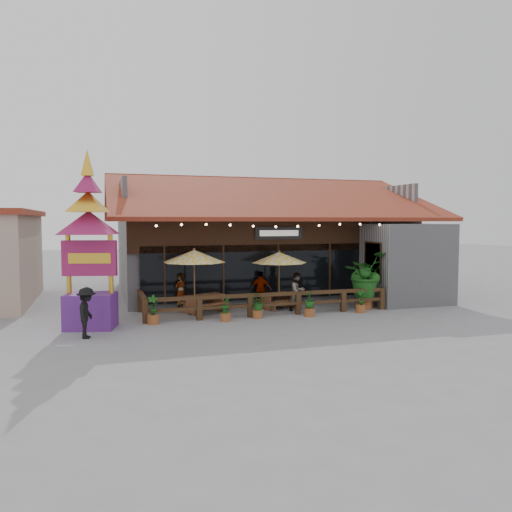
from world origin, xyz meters
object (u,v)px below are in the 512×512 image
object	(u,v)px
umbrella_left	(194,256)
picnic_table_left	(205,301)
thai_sign_tower	(89,227)
picnic_table_right	(277,298)
tropical_plant	(365,276)
pedestrian	(87,313)
umbrella_right	(279,258)

from	to	relation	value
umbrella_left	picnic_table_left	world-z (taller)	umbrella_left
picnic_table_left	thai_sign_tower	world-z (taller)	thai_sign_tower
picnic_table_left	picnic_table_right	distance (m)	3.16
picnic_table_left	picnic_table_right	size ratio (longest dim) A/B	1.15
picnic_table_right	tropical_plant	size ratio (longest dim) A/B	0.68
thai_sign_tower	tropical_plant	size ratio (longest dim) A/B	2.72
picnic_table_right	umbrella_left	bearing A→B (deg)	-174.98
umbrella_left	pedestrian	world-z (taller)	umbrella_left
umbrella_left	tropical_plant	xyz separation A→B (m)	(7.21, -0.75, -0.93)
umbrella_left	pedestrian	bearing A→B (deg)	-143.15
thai_sign_tower	pedestrian	xyz separation A→B (m)	(-0.09, -1.53, -2.69)
umbrella_left	tropical_plant	size ratio (longest dim) A/B	1.36
umbrella_left	thai_sign_tower	xyz separation A→B (m)	(-3.91, -1.47, 1.18)
picnic_table_left	tropical_plant	distance (m)	6.88
umbrella_left	picnic_table_right	world-z (taller)	umbrella_left
umbrella_left	tropical_plant	distance (m)	7.31
picnic_table_right	picnic_table_left	bearing A→B (deg)	-177.93
umbrella_right	thai_sign_tower	size ratio (longest dim) A/B	0.43
pedestrian	picnic_table_right	bearing A→B (deg)	-57.52
thai_sign_tower	tropical_plant	world-z (taller)	thai_sign_tower
umbrella_right	tropical_plant	xyz separation A→B (m)	(3.55, -0.95, -0.78)
umbrella_left	pedestrian	xyz separation A→B (m)	(-4.00, -3.00, -1.51)
pedestrian	umbrella_right	bearing A→B (deg)	-58.35
tropical_plant	thai_sign_tower	bearing A→B (deg)	-176.26
tropical_plant	pedestrian	distance (m)	11.45
picnic_table_left	thai_sign_tower	xyz separation A→B (m)	(-4.37, -1.68, 3.01)
tropical_plant	pedestrian	bearing A→B (deg)	-168.63
thai_sign_tower	pedestrian	bearing A→B (deg)	-93.54
umbrella_left	thai_sign_tower	world-z (taller)	thai_sign_tower
umbrella_right	picnic_table_right	size ratio (longest dim) A/B	1.70
picnic_table_left	umbrella_right	bearing A→B (deg)	0.02
umbrella_left	picnic_table_left	size ratio (longest dim) A/B	1.72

